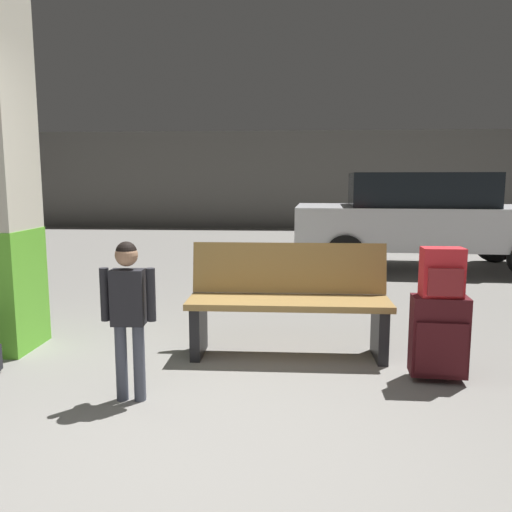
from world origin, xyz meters
TOP-DOWN VIEW (x-y plane):
  - ground_plane at (0.00, 4.00)m, footprint 18.00×18.00m
  - garage_back_wall at (0.00, 12.86)m, footprint 18.00×0.12m
  - bench at (0.48, 1.65)m, footprint 1.60×0.54m
  - suitcase at (1.54, 1.13)m, footprint 0.39×0.25m
  - backpack_bright at (1.54, 1.13)m, footprint 0.28×0.19m
  - child at (-0.51, 0.66)m, footprint 0.35×0.20m
  - parked_car_near at (2.59, 5.97)m, footprint 4.19×1.97m

SIDE VIEW (x-z plane):
  - ground_plane at x=0.00m, z-range -0.10..0.00m
  - suitcase at x=1.54m, z-range 0.02..0.62m
  - bench at x=0.48m, z-range 0.00..0.88m
  - child at x=-0.51m, z-range 0.12..1.14m
  - backpack_bright at x=1.54m, z-range 0.60..0.94m
  - parked_car_near at x=2.59m, z-range 0.05..1.56m
  - garage_back_wall at x=0.00m, z-range 0.00..2.80m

